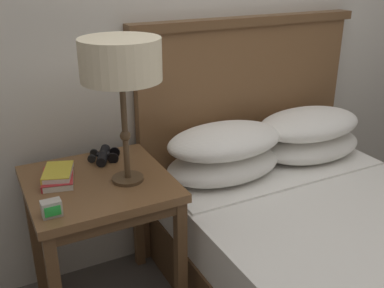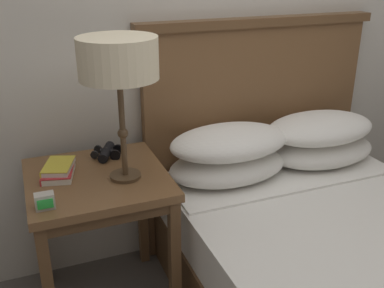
% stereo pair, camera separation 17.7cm
% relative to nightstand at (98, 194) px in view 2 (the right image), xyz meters
% --- Properties ---
extents(wall_back, '(8.00, 0.06, 2.60)m').
position_rel_nightstand_xyz_m(wall_back, '(0.64, 0.37, 0.71)').
color(wall_back, beige).
rests_on(wall_back, ground_plane).
extents(nightstand, '(0.58, 0.58, 0.68)m').
position_rel_nightstand_xyz_m(nightstand, '(0.00, 0.00, 0.00)').
color(nightstand, brown).
rests_on(nightstand, ground_plane).
extents(bed, '(1.31, 1.92, 1.25)m').
position_rel_nightstand_xyz_m(bed, '(0.92, -0.51, -0.27)').
color(bed, '#4E3520').
rests_on(bed, ground_plane).
extents(table_lamp, '(0.31, 0.31, 0.58)m').
position_rel_nightstand_xyz_m(table_lamp, '(0.11, -0.06, 0.58)').
color(table_lamp, '#4C3823').
rests_on(table_lamp, nightstand).
extents(book_on_nightstand, '(0.16, 0.21, 0.03)m').
position_rel_nightstand_xyz_m(book_on_nightstand, '(-0.15, 0.06, 0.11)').
color(book_on_nightstand, silver).
rests_on(book_on_nightstand, nightstand).
extents(book_stacked_on_top, '(0.16, 0.20, 0.02)m').
position_rel_nightstand_xyz_m(book_stacked_on_top, '(-0.15, 0.06, 0.13)').
color(book_stacked_on_top, silver).
rests_on(book_stacked_on_top, book_on_nightstand).
extents(binoculars_pair, '(0.16, 0.16, 0.05)m').
position_rel_nightstand_xyz_m(binoculars_pair, '(0.08, 0.18, 0.11)').
color(binoculars_pair, black).
rests_on(binoculars_pair, nightstand).
extents(alarm_clock, '(0.07, 0.05, 0.06)m').
position_rel_nightstand_xyz_m(alarm_clock, '(-0.22, -0.20, 0.12)').
color(alarm_clock, '#B7B2A8').
rests_on(alarm_clock, nightstand).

